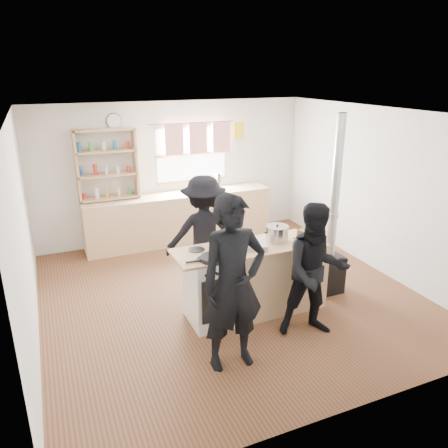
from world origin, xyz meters
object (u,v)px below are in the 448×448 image
(bread_board, at_px, (305,234))
(person_far, at_px, (204,234))
(thermos, at_px, (219,182))
(flue_heater, at_px, (330,249))
(person_near_left, at_px, (233,284))
(person_near_right, at_px, (316,271))
(stockpot_stove, at_px, (220,241))
(skillet_greens, at_px, (214,258))
(roast_tray, at_px, (251,245))
(stockpot_counter, at_px, (277,233))
(cooking_island, at_px, (256,278))

(bread_board, xyz_separation_m, person_far, (-1.08, 0.89, -0.15))
(thermos, distance_m, flue_heater, 2.77)
(person_near_left, xyz_separation_m, person_near_right, (1.12, 0.16, -0.13))
(stockpot_stove, height_order, person_far, person_far)
(skillet_greens, distance_m, roast_tray, 0.58)
(flue_heater, relative_size, person_near_left, 1.32)
(stockpot_stove, relative_size, person_near_right, 0.13)
(stockpot_counter, relative_size, person_near_right, 0.18)
(person_near_left, distance_m, person_near_right, 1.13)
(stockpot_counter, bearing_deg, flue_heater, 3.09)
(roast_tray, distance_m, person_near_left, 1.01)
(thermos, relative_size, person_far, 0.17)
(stockpot_stove, distance_m, person_near_right, 1.22)
(roast_tray, distance_m, flue_heater, 1.36)
(skillet_greens, bearing_deg, stockpot_counter, 14.69)
(stockpot_stove, xyz_separation_m, stockpot_counter, (0.75, -0.10, 0.02))
(stockpot_stove, height_order, stockpot_counter, stockpot_counter)
(roast_tray, bearing_deg, bread_board, 3.47)
(skillet_greens, distance_m, person_near_left, 0.66)
(thermos, height_order, stockpot_stove, thermos)
(bread_board, height_order, flue_heater, flue_heater)
(thermos, distance_m, stockpot_stove, 2.84)
(roast_tray, bearing_deg, person_near_right, -52.00)
(skillet_greens, distance_m, person_far, 1.13)
(skillet_greens, bearing_deg, bread_board, 8.23)
(skillet_greens, height_order, flue_heater, flue_heater)
(thermos, bearing_deg, person_near_left, -110.25)
(stockpot_stove, distance_m, bread_board, 1.16)
(bread_board, distance_m, person_far, 1.41)
(thermos, xyz_separation_m, flue_heater, (0.58, -2.68, -0.40))
(stockpot_stove, relative_size, flue_heater, 0.08)
(thermos, bearing_deg, stockpot_counter, -96.67)
(stockpot_counter, bearing_deg, person_near_left, -138.28)
(stockpot_counter, xyz_separation_m, person_near_left, (-1.02, -0.91, -0.08))
(person_far, bearing_deg, person_near_right, 129.51)
(flue_heater, distance_m, person_near_right, 1.15)
(cooking_island, xyz_separation_m, bread_board, (0.70, -0.02, 0.51))
(roast_tray, xyz_separation_m, stockpot_counter, (0.42, 0.11, 0.06))
(roast_tray, distance_m, stockpot_stove, 0.40)
(skillet_greens, bearing_deg, stockpot_stove, 58.35)
(person_near_right, bearing_deg, thermos, 103.51)
(cooking_island, relative_size, bread_board, 5.87)
(thermos, xyz_separation_m, stockpot_stove, (-1.07, -2.62, -0.04))
(bread_board, distance_m, person_near_left, 1.66)
(cooking_island, distance_m, stockpot_stove, 0.71)
(person_near_right, xyz_separation_m, person_far, (-0.78, 1.59, 0.02))
(skillet_greens, relative_size, stockpot_stove, 1.54)
(cooking_island, height_order, bread_board, bread_board)
(stockpot_stove, relative_size, person_far, 0.13)
(person_near_right, bearing_deg, bread_board, 83.94)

